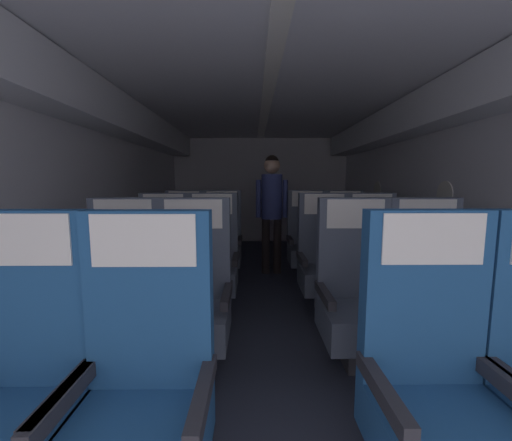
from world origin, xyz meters
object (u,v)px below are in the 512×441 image
(seat_b_left_aisle, at_px, (193,298))
(seat_b_right_window, at_px, (357,297))
(seat_b_left_window, at_px, (122,297))
(seat_c_left_window, at_px, (163,262))
(seat_d_right_aisle, at_px, (346,243))
(seat_a_left_aisle, at_px, (142,395))
(seat_d_left_aisle, at_px, (222,243))
(seat_c_right_window, at_px, (325,261))
(seat_d_right_window, at_px, (307,242))
(flight_attendant, at_px, (272,202))
(seat_c_right_aisle, at_px, (373,261))
(seat_c_left_aisle, at_px, (212,262))
(seat_b_right_aisle, at_px, (429,297))
(seat_d_left_window, at_px, (184,243))
(seat_a_left_window, at_px, (15,392))
(seat_a_right_window, at_px, (436,389))

(seat_b_left_aisle, distance_m, seat_b_right_window, 1.11)
(seat_b_left_window, bearing_deg, seat_c_left_window, 89.72)
(seat_d_right_aisle, bearing_deg, seat_c_left_window, -155.14)
(seat_a_left_aisle, distance_m, seat_d_left_aisle, 2.93)
(seat_b_right_window, xyz_separation_m, seat_d_right_aisle, (0.49, 1.93, 0.00))
(seat_b_left_window, height_order, seat_c_right_window, same)
(seat_d_right_window, xyz_separation_m, flight_attendant, (-0.45, 0.23, 0.52))
(seat_c_right_aisle, relative_size, seat_d_left_aisle, 1.00)
(seat_b_right_window, distance_m, seat_c_right_window, 0.97)
(seat_b_right_window, height_order, seat_d_right_window, same)
(seat_d_left_aisle, bearing_deg, seat_c_left_aisle, -89.92)
(seat_c_right_aisle, bearing_deg, seat_b_right_aisle, -89.09)
(seat_b_left_window, distance_m, seat_c_left_window, 0.96)
(seat_c_right_window, bearing_deg, seat_d_left_window, 148.77)
(seat_c_left_window, xyz_separation_m, seat_d_right_aisle, (2.08, 0.96, 0.00))
(seat_a_left_window, distance_m, seat_a_left_aisle, 0.48)
(seat_b_left_aisle, bearing_deg, seat_c_right_window, 41.01)
(seat_a_right_window, distance_m, seat_d_right_aisle, 2.93)
(seat_b_left_aisle, height_order, seat_b_right_aisle, same)
(seat_a_left_aisle, relative_size, seat_b_right_window, 1.00)
(seat_c_right_window, distance_m, seat_d_right_aisle, 1.08)
(seat_b_left_aisle, height_order, flight_attendant, flight_attendant)
(seat_c_right_aisle, bearing_deg, seat_a_left_aisle, -129.20)
(seat_a_right_window, height_order, flight_attendant, flight_attendant)
(seat_a_left_aisle, xyz_separation_m, seat_c_right_window, (1.12, 1.95, 0.00))
(seat_d_right_aisle, bearing_deg, seat_a_left_window, -125.80)
(seat_b_right_window, bearing_deg, seat_c_right_window, 89.94)
(seat_d_left_window, relative_size, seat_d_right_window, 1.00)
(seat_b_left_window, bearing_deg, seat_d_left_aisle, 75.95)
(seat_d_right_aisle, bearing_deg, seat_c_right_window, -116.89)
(seat_c_right_window, xyz_separation_m, seat_d_left_window, (-1.60, 0.97, 0.00))
(seat_a_right_window, bearing_deg, seat_b_right_aisle, 62.17)
(seat_b_right_aisle, xyz_separation_m, seat_c_left_aisle, (-1.61, 0.97, 0.00))
(seat_c_left_aisle, height_order, seat_d_right_aisle, same)
(seat_a_right_window, height_order, seat_d_right_aisle, same)
(seat_a_right_window, height_order, seat_c_left_aisle, same)
(seat_c_left_window, distance_m, seat_d_left_aisle, 1.09)
(seat_b_right_aisle, relative_size, seat_c_right_window, 1.00)
(seat_a_left_window, distance_m, seat_d_left_aisle, 2.95)
(seat_a_left_aisle, relative_size, seat_b_left_aisle, 1.00)
(seat_d_left_aisle, relative_size, flight_attendant, 0.71)
(seat_b_right_aisle, xyz_separation_m, seat_d_right_aisle, (-0.01, 1.93, 0.00))
(seat_b_right_aisle, height_order, flight_attendant, flight_attendant)
(seat_d_left_window, relative_size, seat_d_left_aisle, 1.00)
(seat_d_right_aisle, bearing_deg, seat_c_left_aisle, -149.10)
(seat_b_left_window, relative_size, seat_d_right_aisle, 1.00)
(seat_b_left_window, bearing_deg, seat_d_left_window, 90.13)
(seat_b_right_window, height_order, seat_d_left_window, same)
(seat_b_right_aisle, relative_size, seat_c_left_window, 1.00)
(seat_b_right_window, distance_m, seat_d_left_window, 2.52)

